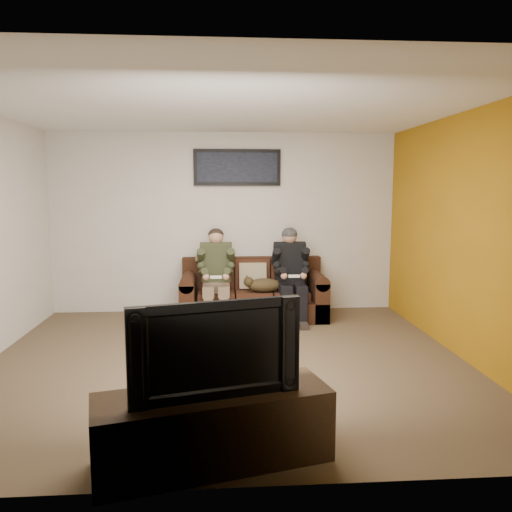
{
  "coord_description": "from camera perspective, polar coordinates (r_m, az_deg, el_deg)",
  "views": [
    {
      "loc": [
        -0.06,
        -5.05,
        1.79
      ],
      "look_at": [
        0.38,
        1.2,
        0.95
      ],
      "focal_mm": 35.0,
      "sensor_mm": 36.0,
      "label": 1
    }
  ],
  "objects": [
    {
      "name": "sofa",
      "position": [
        7.05,
        -0.36,
        -4.51
      ],
      "size": [
        1.99,
        0.86,
        0.82
      ],
      "color": "black",
      "rests_on": "ground"
    },
    {
      "name": "television",
      "position": [
        3.26,
        -5.01,
        -10.17
      ],
      "size": [
        1.1,
        0.41,
        0.63
      ],
      "primitive_type": "imported",
      "rotation": [
        0.0,
        0.0,
        0.25
      ],
      "color": "black",
      "rests_on": "tv_stand"
    },
    {
      "name": "wall_right",
      "position": [
        5.69,
        22.76,
        2.09
      ],
      "size": [
        0.0,
        4.5,
        4.5
      ],
      "primitive_type": "plane",
      "rotation": [
        1.57,
        0.0,
        -1.57
      ],
      "color": "beige",
      "rests_on": "ground"
    },
    {
      "name": "wall_back",
      "position": [
        7.32,
        -3.57,
        3.78
      ],
      "size": [
        5.0,
        0.0,
        5.0
      ],
      "primitive_type": "plane",
      "rotation": [
        1.57,
        0.0,
        0.0
      ],
      "color": "beige",
      "rests_on": "ground"
    },
    {
      "name": "framed_poster",
      "position": [
        7.28,
        -2.17,
        10.07
      ],
      "size": [
        1.25,
        0.05,
        0.52
      ],
      "color": "black",
      "rests_on": "wall_back"
    },
    {
      "name": "throw_blanket",
      "position": [
        7.19,
        -5.28,
        -0.18
      ],
      "size": [
        0.41,
        0.2,
        0.07
      ],
      "primitive_type": "cube",
      "color": "tan",
      "rests_on": "sofa"
    },
    {
      "name": "person_right",
      "position": [
        6.86,
        4.0,
        -1.53
      ],
      "size": [
        0.51,
        0.86,
        1.26
      ],
      "color": "black",
      "rests_on": "sofa"
    },
    {
      "name": "ceiling",
      "position": [
        5.12,
        -3.46,
        16.72
      ],
      "size": [
        5.0,
        5.0,
        0.0
      ],
      "primitive_type": "plane",
      "rotation": [
        3.14,
        0.0,
        0.0
      ],
      "color": "silver",
      "rests_on": "ground"
    },
    {
      "name": "person_left",
      "position": [
        6.8,
        -4.58,
        -1.66
      ],
      "size": [
        0.51,
        0.87,
        1.25
      ],
      "color": "brown",
      "rests_on": "sofa"
    },
    {
      "name": "floor",
      "position": [
        5.36,
        -3.24,
        -11.89
      ],
      "size": [
        5.0,
        5.0,
        0.0
      ],
      "primitive_type": "plane",
      "color": "brown",
      "rests_on": "ground"
    },
    {
      "name": "throw_pillow",
      "position": [
        7.03,
        -0.38,
        -2.27
      ],
      "size": [
        0.38,
        0.18,
        0.38
      ],
      "primitive_type": "cube",
      "rotation": [
        -0.21,
        0.0,
        0.0
      ],
      "color": "#988763",
      "rests_on": "sofa"
    },
    {
      "name": "tv_stand",
      "position": [
        3.47,
        -4.9,
        -18.95
      ],
      "size": [
        1.61,
        0.86,
        0.48
      ],
      "primitive_type": "cube",
      "rotation": [
        0.0,
        0.0,
        0.25
      ],
      "color": "#2F200F",
      "rests_on": "ground"
    },
    {
      "name": "wall_front",
      "position": [
        2.85,
        -2.78,
        -2.33
      ],
      "size": [
        5.0,
        0.0,
        5.0
      ],
      "primitive_type": "plane",
      "rotation": [
        -1.57,
        0.0,
        0.0
      ],
      "color": "beige",
      "rests_on": "ground"
    },
    {
      "name": "cat",
      "position": [
        6.8,
        0.82,
        -3.31
      ],
      "size": [
        0.66,
        0.26,
        0.24
      ],
      "color": "#4A3A1D",
      "rests_on": "sofa"
    },
    {
      "name": "accent_wall_right",
      "position": [
        5.68,
        22.67,
        2.09
      ],
      "size": [
        0.0,
        4.5,
        4.5
      ],
      "primitive_type": "plane",
      "rotation": [
        1.57,
        0.0,
        -1.57
      ],
      "color": "#A77110",
      "rests_on": "ground"
    }
  ]
}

